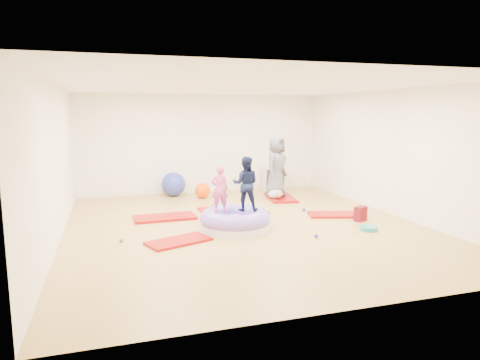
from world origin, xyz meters
name	(u,v)px	position (x,y,z in m)	size (l,w,h in m)	color
room	(244,158)	(0.00, 0.00, 1.40)	(7.01, 8.01, 2.81)	#C28B49
gym_mat_front_left	(179,241)	(-1.47, -0.77, 0.02)	(1.12, 0.56, 0.05)	#AE0A12
gym_mat_mid_left	(165,217)	(-1.48, 1.06, 0.03)	(1.33, 0.66, 0.06)	#AE0A12
gym_mat_center_back	(215,212)	(-0.31, 1.23, 0.02)	(1.10, 0.55, 0.05)	#AE0A12
gym_mat_right	(334,215)	(2.19, 0.22, 0.02)	(1.13, 0.57, 0.05)	#AE0A12
gym_mat_rear_right	(280,198)	(1.78, 2.39, 0.03)	(1.32, 0.66, 0.06)	#AE0A12
inflatable_cushion	(235,221)	(-0.26, -0.21, 0.17)	(1.40, 1.40, 0.44)	white
child_pink	(220,186)	(-0.55, -0.13, 0.87)	(0.34, 0.22, 0.92)	#D0437D
child_navy	(246,181)	(-0.03, -0.18, 0.95)	(0.53, 0.41, 1.08)	black
adult_caregiver	(276,166)	(1.67, 2.44, 0.87)	(0.80, 0.52, 1.64)	#53545D
infant	(276,194)	(1.56, 2.15, 0.17)	(0.40, 0.40, 0.23)	#AEC3E1
ball_pit_balls	(262,213)	(0.68, 0.79, 0.04)	(4.59, 3.40, 0.07)	red
exercise_ball_blue	(174,184)	(-0.92, 3.58, 0.33)	(0.67, 0.67, 0.67)	#2833A0
exercise_ball_orange	(202,190)	(-0.21, 3.09, 0.21)	(0.41, 0.41, 0.41)	#FF4A00
infant_play_gym	(231,182)	(0.65, 3.32, 0.37)	(0.72, 0.68, 0.55)	silver
cube_shelf	(274,178)	(2.13, 3.79, 0.33)	(0.67, 0.33, 0.67)	silver
balance_disc	(369,228)	(2.23, -1.06, 0.04)	(0.35, 0.35, 0.08)	teal
backpack	(360,214)	(2.48, -0.37, 0.16)	(0.27, 0.17, 0.31)	red
yellow_toy	(163,248)	(-1.78, -1.03, 0.01)	(0.18, 0.18, 0.03)	yellow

